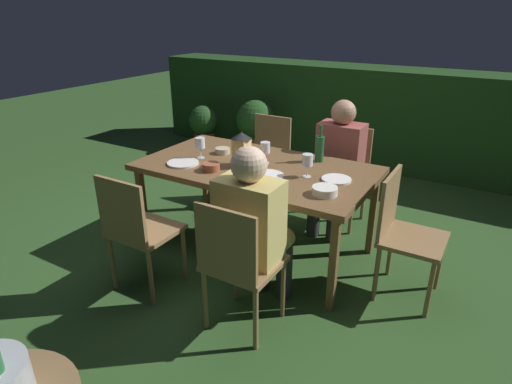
{
  "coord_description": "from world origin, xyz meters",
  "views": [
    {
      "loc": [
        1.58,
        -2.67,
        1.85
      ],
      "look_at": [
        0.0,
        0.0,
        0.51
      ],
      "focal_mm": 30.1,
      "sensor_mm": 36.0,
      "label": 1
    }
  ],
  "objects_px": {
    "person_in_mustard": "(255,225)",
    "wine_glass_c": "(265,149)",
    "bowl_bread": "(325,191)",
    "bowl_olives": "(211,167)",
    "potted_plant_corner": "(256,124)",
    "chair_side_right_b": "(344,171)",
    "bowl_salad": "(223,150)",
    "lantern_centerpiece": "(242,147)",
    "wine_glass_a": "(307,161)",
    "chair_side_right_a": "(267,156)",
    "green_bottle_on_table": "(320,148)",
    "potted_plant_by_hedge": "(204,126)",
    "dining_table": "(256,172)",
    "chair_side_left_b": "(238,261)",
    "plate_b": "(183,163)",
    "person_in_rust": "(337,161)",
    "plate_a": "(336,179)",
    "wine_glass_b": "(200,144)",
    "chair_side_left_a": "(137,228)",
    "plate_c": "(267,176)",
    "chair_head_far": "(403,230)"
  },
  "relations": [
    {
      "from": "bowl_olives",
      "to": "wine_glass_b",
      "type": "bearing_deg",
      "value": 141.91
    },
    {
      "from": "lantern_centerpiece",
      "to": "potted_plant_corner",
      "type": "height_order",
      "value": "lantern_centerpiece"
    },
    {
      "from": "chair_side_right_a",
      "to": "plate_a",
      "type": "xyz_separation_m",
      "value": [
        1.04,
        -0.86,
        0.25
      ]
    },
    {
      "from": "dining_table",
      "to": "plate_a",
      "type": "bearing_deg",
      "value": 2.5
    },
    {
      "from": "chair_head_far",
      "to": "bowl_salad",
      "type": "bearing_deg",
      "value": 175.45
    },
    {
      "from": "chair_side_right_b",
      "to": "bowl_bread",
      "type": "bearing_deg",
      "value": -76.93
    },
    {
      "from": "bowl_bread",
      "to": "bowl_salad",
      "type": "bearing_deg",
      "value": 160.79
    },
    {
      "from": "chair_head_far",
      "to": "plate_a",
      "type": "xyz_separation_m",
      "value": [
        -0.5,
        0.03,
        0.25
      ]
    },
    {
      "from": "person_in_rust",
      "to": "wine_glass_b",
      "type": "height_order",
      "value": "person_in_rust"
    },
    {
      "from": "chair_side_right_b",
      "to": "wine_glass_a",
      "type": "xyz_separation_m",
      "value": [
        0.03,
        -0.9,
        0.36
      ]
    },
    {
      "from": "plate_a",
      "to": "bowl_salad",
      "type": "relative_size",
      "value": 1.7
    },
    {
      "from": "wine_glass_c",
      "to": "plate_a",
      "type": "distance_m",
      "value": 0.63
    },
    {
      "from": "bowl_salad",
      "to": "potted_plant_by_hedge",
      "type": "bearing_deg",
      "value": 131.29
    },
    {
      "from": "chair_side_left_a",
      "to": "wine_glass_b",
      "type": "height_order",
      "value": "wine_glass_b"
    },
    {
      "from": "chair_side_right_a",
      "to": "wine_glass_b",
      "type": "relative_size",
      "value": 5.15
    },
    {
      "from": "bowl_olives",
      "to": "wine_glass_a",
      "type": "bearing_deg",
      "value": 20.37
    },
    {
      "from": "lantern_centerpiece",
      "to": "wine_glass_a",
      "type": "distance_m",
      "value": 0.53
    },
    {
      "from": "wine_glass_a",
      "to": "wine_glass_c",
      "type": "distance_m",
      "value": 0.42
    },
    {
      "from": "chair_side_right_b",
      "to": "chair_side_left_b",
      "type": "relative_size",
      "value": 1.0
    },
    {
      "from": "green_bottle_on_table",
      "to": "plate_a",
      "type": "height_order",
      "value": "green_bottle_on_table"
    },
    {
      "from": "plate_a",
      "to": "chair_side_right_b",
      "type": "bearing_deg",
      "value": 105.57
    },
    {
      "from": "chair_side_right_a",
      "to": "wine_glass_c",
      "type": "height_order",
      "value": "wine_glass_c"
    },
    {
      "from": "wine_glass_c",
      "to": "plate_c",
      "type": "bearing_deg",
      "value": -57.78
    },
    {
      "from": "green_bottle_on_table",
      "to": "chair_side_left_a",
      "type": "bearing_deg",
      "value": -122.17
    },
    {
      "from": "chair_side_left_b",
      "to": "wine_glass_a",
      "type": "distance_m",
      "value": 0.95
    },
    {
      "from": "chair_head_far",
      "to": "bowl_bread",
      "type": "xyz_separation_m",
      "value": [
        -0.48,
        -0.25,
        0.27
      ]
    },
    {
      "from": "chair_side_right_b",
      "to": "bowl_salad",
      "type": "xyz_separation_m",
      "value": [
        -0.8,
        -0.76,
        0.27
      ]
    },
    {
      "from": "wine_glass_a",
      "to": "potted_plant_corner",
      "type": "relative_size",
      "value": 0.22
    },
    {
      "from": "bowl_olives",
      "to": "potted_plant_corner",
      "type": "relative_size",
      "value": 0.17
    },
    {
      "from": "dining_table",
      "to": "chair_side_left_b",
      "type": "xyz_separation_m",
      "value": [
        0.4,
        -0.88,
        -0.19
      ]
    },
    {
      "from": "lantern_centerpiece",
      "to": "wine_glass_a",
      "type": "height_order",
      "value": "lantern_centerpiece"
    },
    {
      "from": "chair_side_left_b",
      "to": "bowl_olives",
      "type": "distance_m",
      "value": 0.93
    },
    {
      "from": "person_in_rust",
      "to": "plate_a",
      "type": "relative_size",
      "value": 5.53
    },
    {
      "from": "person_in_mustard",
      "to": "wine_glass_c",
      "type": "relative_size",
      "value": 6.8
    },
    {
      "from": "bowl_olives",
      "to": "potted_plant_corner",
      "type": "distance_m",
      "value": 2.46
    },
    {
      "from": "wine_glass_c",
      "to": "bowl_bread",
      "type": "bearing_deg",
      "value": -28.03
    },
    {
      "from": "chair_side_right_a",
      "to": "chair_side_left_b",
      "type": "bearing_deg",
      "value": -65.57
    },
    {
      "from": "chair_side_left_a",
      "to": "plate_a",
      "type": "height_order",
      "value": "chair_side_left_a"
    },
    {
      "from": "green_bottle_on_table",
      "to": "potted_plant_by_hedge",
      "type": "bearing_deg",
      "value": 146.24
    },
    {
      "from": "lantern_centerpiece",
      "to": "bowl_olives",
      "type": "xyz_separation_m",
      "value": [
        -0.14,
        -0.2,
        -0.12
      ]
    },
    {
      "from": "person_in_mustard",
      "to": "bowl_bread",
      "type": "bearing_deg",
      "value": 59.25
    },
    {
      "from": "wine_glass_a",
      "to": "wine_glass_b",
      "type": "distance_m",
      "value": 0.91
    },
    {
      "from": "plate_b",
      "to": "bowl_olives",
      "type": "distance_m",
      "value": 0.28
    },
    {
      "from": "bowl_salad",
      "to": "potted_plant_by_hedge",
      "type": "relative_size",
      "value": 0.19
    },
    {
      "from": "green_bottle_on_table",
      "to": "chair_side_right_b",
      "type": "bearing_deg",
      "value": 86.9
    },
    {
      "from": "chair_side_right_b",
      "to": "bowl_bread",
      "type": "xyz_separation_m",
      "value": [
        0.26,
        -1.13,
        0.27
      ]
    },
    {
      "from": "chair_side_left_b",
      "to": "plate_c",
      "type": "bearing_deg",
      "value": 106.53
    },
    {
      "from": "wine_glass_b",
      "to": "plate_a",
      "type": "relative_size",
      "value": 0.81
    },
    {
      "from": "chair_side_right_b",
      "to": "person_in_rust",
      "type": "height_order",
      "value": "person_in_rust"
    },
    {
      "from": "chair_side_right_a",
      "to": "bowl_bread",
      "type": "relative_size",
      "value": 5.22
    }
  ]
}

